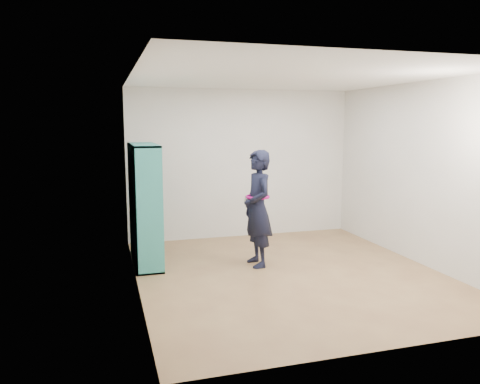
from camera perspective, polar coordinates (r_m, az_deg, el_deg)
name	(u,v)px	position (r m, az deg, el deg)	size (l,w,h in m)	color
floor	(289,274)	(6.45, 6.00, -9.86)	(4.50, 4.50, 0.00)	brown
ceiling	(292,77)	(6.16, 6.38, 13.79)	(4.50, 4.50, 0.00)	white
wall_left	(135,184)	(5.71, -12.68, 0.98)	(0.02, 4.50, 2.60)	silver
wall_right	(420,174)	(7.18, 21.11, 2.10)	(0.02, 4.50, 2.60)	silver
wall_back	(242,164)	(8.28, 0.20, 3.43)	(4.00, 0.02, 2.60)	silver
wall_front	(392,208)	(4.20, 18.03, -1.83)	(4.00, 0.02, 2.60)	silver
bookshelf	(143,206)	(6.88, -11.77, -1.66)	(0.38, 1.29, 1.72)	teal
person	(258,208)	(6.59, 2.16, -2.01)	(0.43, 0.62, 1.65)	black
smartphone	(246,201)	(6.59, 0.70, -1.05)	(0.03, 0.12, 0.15)	silver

